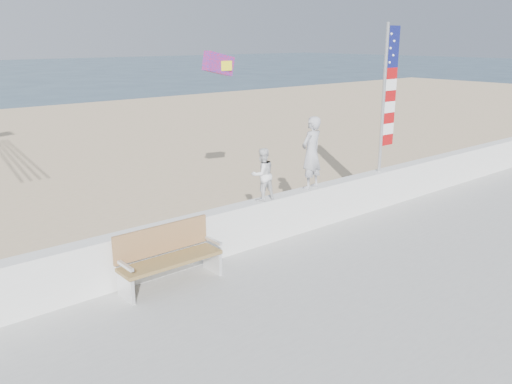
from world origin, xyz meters
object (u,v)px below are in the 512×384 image
Objects in this scene: bench at (168,255)px; flag at (387,92)px; child at (262,174)px; adult at (311,153)px.

flag reaches higher than bench.
flag reaches higher than child.
flag is (2.51, -0.00, 1.13)m from adult.
flag is at bearing 4.06° from bench.
bench is (-3.88, -0.45, -1.18)m from adult.
adult is 0.87× the size of bench.
bench is 0.51× the size of flag.
adult is at bearing -174.96° from child.
flag reaches higher than adult.
child is 2.70m from bench.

